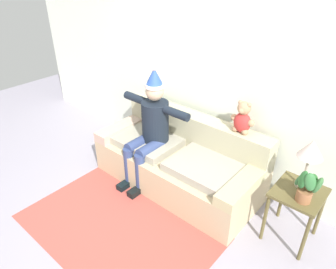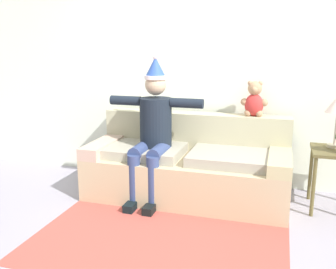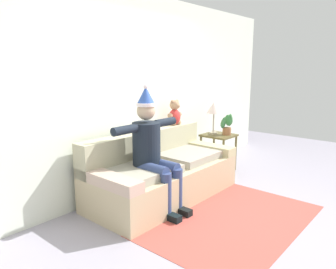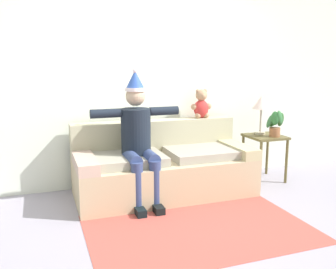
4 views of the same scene
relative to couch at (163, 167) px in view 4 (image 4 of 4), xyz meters
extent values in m
plane|color=#9C95A5|center=(0.00, -1.00, -0.33)|extent=(10.00, 10.00, 0.00)
cube|color=white|center=(0.00, 0.55, 1.02)|extent=(7.00, 0.10, 2.70)
cube|color=tan|center=(0.00, -0.05, -0.11)|extent=(2.11, 0.95, 0.45)
cube|color=#B7B08D|center=(0.00, 0.30, 0.32)|extent=(2.11, 0.24, 0.42)
cube|color=#C6A995|center=(-0.95, -0.05, 0.18)|extent=(0.22, 0.95, 0.12)
cube|color=#BDB585|center=(0.95, -0.05, 0.18)|extent=(0.22, 0.95, 0.12)
cube|color=#A5A08C|center=(-0.48, -0.10, 0.17)|extent=(0.84, 0.66, 0.10)
cube|color=#A59D8C|center=(0.48, -0.10, 0.17)|extent=(0.84, 0.66, 0.10)
cylinder|color=black|center=(-0.35, -0.07, 0.48)|extent=(0.34, 0.34, 0.52)
sphere|color=tan|center=(-0.35, -0.07, 0.88)|extent=(0.22, 0.22, 0.22)
cylinder|color=white|center=(-0.35, -0.07, 0.95)|extent=(0.23, 0.23, 0.04)
cone|color=#2C4D9F|center=(-0.35, -0.07, 1.06)|extent=(0.21, 0.21, 0.20)
sphere|color=white|center=(-0.35, -0.07, 1.16)|extent=(0.06, 0.06, 0.06)
cylinder|color=navy|center=(-0.45, -0.27, 0.22)|extent=(0.14, 0.40, 0.14)
cylinder|color=navy|center=(-0.45, -0.47, -0.06)|extent=(0.13, 0.13, 0.55)
cube|color=black|center=(-0.45, -0.55, -0.29)|extent=(0.10, 0.24, 0.08)
cylinder|color=navy|center=(-0.25, -0.27, 0.22)|extent=(0.14, 0.40, 0.14)
cylinder|color=navy|center=(-0.25, -0.47, -0.06)|extent=(0.13, 0.13, 0.55)
cube|color=black|center=(-0.25, -0.55, -0.29)|extent=(0.10, 0.24, 0.08)
cylinder|color=black|center=(-0.69, -0.07, 0.70)|extent=(0.34, 0.10, 0.10)
cylinder|color=black|center=(-0.01, -0.07, 0.70)|extent=(0.34, 0.10, 0.10)
ellipsoid|color=red|center=(0.64, 0.30, 0.65)|extent=(0.20, 0.16, 0.24)
sphere|color=tan|center=(0.64, 0.30, 0.83)|extent=(0.15, 0.15, 0.15)
sphere|color=tan|center=(0.64, 0.24, 0.82)|extent=(0.07, 0.07, 0.07)
sphere|color=tan|center=(0.59, 0.30, 0.88)|extent=(0.05, 0.05, 0.05)
sphere|color=tan|center=(0.69, 0.30, 0.88)|extent=(0.05, 0.05, 0.05)
sphere|color=tan|center=(0.54, 0.30, 0.68)|extent=(0.08, 0.08, 0.08)
sphere|color=tan|center=(0.58, 0.27, 0.57)|extent=(0.08, 0.08, 0.08)
sphere|color=tan|center=(0.75, 0.30, 0.68)|extent=(0.08, 0.08, 0.08)
sphere|color=tan|center=(0.70, 0.27, 0.57)|extent=(0.08, 0.08, 0.08)
cube|color=brown|center=(1.47, 0.03, 0.27)|extent=(0.46, 0.49, 0.03)
cylinder|color=brown|center=(1.27, -0.19, -0.04)|extent=(0.04, 0.04, 0.59)
cylinder|color=brown|center=(1.67, -0.19, -0.04)|extent=(0.04, 0.04, 0.59)
cylinder|color=brown|center=(1.27, 0.24, -0.04)|extent=(0.04, 0.04, 0.59)
cylinder|color=brown|center=(1.67, 0.24, -0.04)|extent=(0.04, 0.04, 0.59)
cylinder|color=#BDB191|center=(1.45, 0.12, 0.30)|extent=(0.14, 0.14, 0.03)
cylinder|color=#BBA89B|center=(1.45, 0.12, 0.48)|extent=(0.02, 0.02, 0.32)
cone|color=beige|center=(1.45, 0.12, 0.73)|extent=(0.24, 0.24, 0.18)
cylinder|color=#9D623D|center=(1.54, -0.08, 0.35)|extent=(0.14, 0.14, 0.12)
ellipsoid|color=#376A35|center=(1.62, -0.08, 0.51)|extent=(0.10, 0.11, 0.19)
ellipsoid|color=#2A6829|center=(1.55, 0.00, 0.49)|extent=(0.14, 0.12, 0.21)
ellipsoid|color=#326639|center=(1.47, -0.05, 0.49)|extent=(0.15, 0.12, 0.20)
ellipsoid|color=#2C6A31|center=(1.50, -0.12, 0.54)|extent=(0.13, 0.14, 0.19)
ellipsoid|color=#347039|center=(1.57, -0.13, 0.55)|extent=(0.16, 0.10, 0.20)
cube|color=#BA4D43|center=(0.00, -1.08, -0.33)|extent=(2.12, 1.40, 0.01)
camera|label=1|loc=(2.01, -2.57, 2.29)|focal=33.05mm
camera|label=2|loc=(0.92, -3.81, 1.27)|focal=40.27mm
camera|label=3|loc=(-3.05, -2.73, 1.38)|focal=34.37mm
camera|label=4|loc=(-1.39, -4.07, 1.23)|focal=39.09mm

